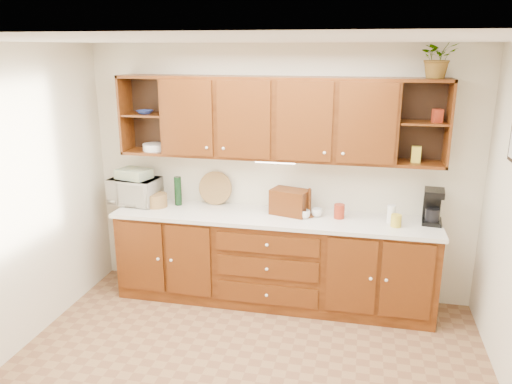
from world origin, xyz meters
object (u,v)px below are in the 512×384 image
at_px(microwave, 135,191).
at_px(bread_box, 290,202).
at_px(coffee_maker, 433,207).
at_px(potted_plant, 438,57).

distance_m(microwave, bread_box, 1.67).
bearing_deg(coffee_maker, microwave, -173.56).
bearing_deg(microwave, coffee_maker, 6.21).
distance_m(coffee_maker, potted_plant, 1.38).
bearing_deg(bread_box, coffee_maker, 17.30).
bearing_deg(microwave, bread_box, 5.58).
relative_size(microwave, coffee_maker, 1.50).
bearing_deg(bread_box, potted_plant, 16.72).
xyz_separation_m(microwave, bread_box, (1.67, -0.00, -0.01)).
relative_size(microwave, potted_plant, 1.34).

